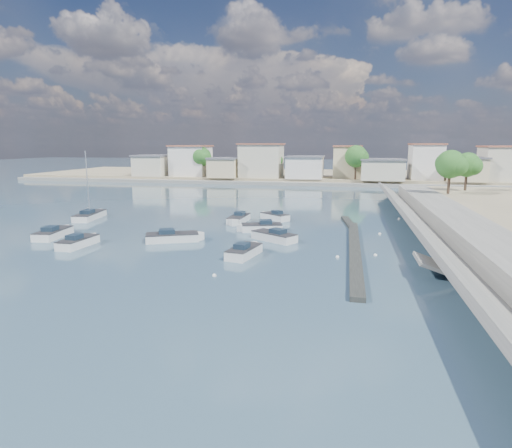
{
  "coord_description": "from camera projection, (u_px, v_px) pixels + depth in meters",
  "views": [
    {
      "loc": [
        6.01,
        -28.92,
        9.75
      ],
      "look_at": [
        -3.12,
        14.23,
        1.4
      ],
      "focal_mm": 30.0,
      "sensor_mm": 36.0,
      "label": 1
    }
  ],
  "objects": [
    {
      "name": "mooring_buoys",
      "position": [
        335.0,
        238.0,
        44.44
      ],
      "size": [
        16.59,
        28.59,
        0.32
      ],
      "color": "white",
      "rests_on": "ground"
    },
    {
      "name": "motorboat_h",
      "position": [
        175.0,
        237.0,
        43.2
      ],
      "size": [
        5.74,
        4.01,
        1.48
      ],
      "color": "silver",
      "rests_on": "ground"
    },
    {
      "name": "motorboat_e",
      "position": [
        55.0,
        233.0,
        45.18
      ],
      "size": [
        2.59,
        5.62,
        1.48
      ],
      "color": "silver",
      "rests_on": "ground"
    },
    {
      "name": "far_shore_quay",
      "position": [
        320.0,
        184.0,
        99.02
      ],
      "size": [
        160.0,
        2.5,
        0.8
      ],
      "primitive_type": "cube",
      "color": "slate",
      "rests_on": "ground"
    },
    {
      "name": "far_town",
      "position": [
        367.0,
        164.0,
        101.69
      ],
      "size": [
        113.01,
        12.8,
        8.35
      ],
      "color": "beige",
      "rests_on": "far_shore_land"
    },
    {
      "name": "ground",
      "position": [
        308.0,
        204.0,
        69.29
      ],
      "size": [
        400.0,
        400.0,
        0.0
      ],
      "primitive_type": "plane",
      "color": "#2C4A59",
      "rests_on": "ground"
    },
    {
      "name": "shore_trees",
      "position": [
        358.0,
        160.0,
        93.46
      ],
      "size": [
        74.56,
        38.32,
        7.92
      ],
      "color": "#38281E",
      "rests_on": "ground"
    },
    {
      "name": "breakwater",
      "position": [
        353.0,
        243.0,
        41.6
      ],
      "size": [
        2.0,
        31.02,
        0.35
      ],
      "color": "black",
      "rests_on": "ground"
    },
    {
      "name": "motorboat_d",
      "position": [
        260.0,
        228.0,
        48.13
      ],
      "size": [
        5.11,
        3.04,
        1.48
      ],
      "color": "silver",
      "rests_on": "ground"
    },
    {
      "name": "far_shore_land",
      "position": [
        325.0,
        176.0,
        119.15
      ],
      "size": [
        160.0,
        40.0,
        1.4
      ],
      "primitive_type": "cube",
      "color": "gray",
      "rests_on": "ground"
    },
    {
      "name": "motorboat_c",
      "position": [
        272.0,
        236.0,
        43.66
      ],
      "size": [
        5.04,
        4.13,
        1.48
      ],
      "color": "silver",
      "rests_on": "ground"
    },
    {
      "name": "motorboat_a",
      "position": [
        80.0,
        242.0,
        41.16
      ],
      "size": [
        2.03,
        5.02,
        1.48
      ],
      "color": "silver",
      "rests_on": "ground"
    },
    {
      "name": "motorboat_b",
      "position": [
        245.0,
        252.0,
        37.57
      ],
      "size": [
        2.58,
        4.92,
        1.48
      ],
      "color": "silver",
      "rests_on": "ground"
    },
    {
      "name": "motorboat_g",
      "position": [
        238.0,
        219.0,
        53.39
      ],
      "size": [
        2.01,
        5.31,
        1.48
      ],
      "color": "silver",
      "rests_on": "ground"
    },
    {
      "name": "sailboat",
      "position": [
        91.0,
        215.0,
        56.24
      ],
      "size": [
        3.08,
        6.92,
        9.0
      ],
      "color": "silver",
      "rests_on": "ground"
    },
    {
      "name": "seawall_walkway",
      "position": [
        482.0,
        241.0,
        39.41
      ],
      "size": [
        5.0,
        90.0,
        1.8
      ],
      "primitive_type": "cube",
      "color": "slate",
      "rests_on": "ground"
    },
    {
      "name": "motorboat_f",
      "position": [
        274.0,
        217.0,
        55.37
      ],
      "size": [
        4.11,
        3.69,
        1.48
      ],
      "color": "silver",
      "rests_on": "ground"
    }
  ]
}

